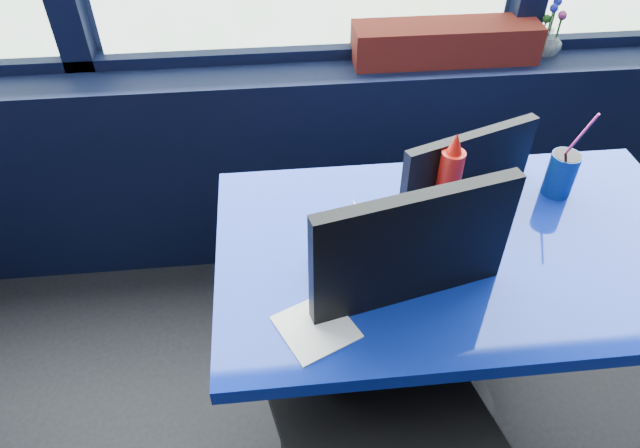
{
  "coord_description": "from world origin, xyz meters",
  "views": [
    {
      "loc": [
        -0.15,
        1.04,
        1.71
      ],
      "look_at": [
        -0.05,
        1.98,
        0.87
      ],
      "focal_mm": 32.0,
      "sensor_mm": 36.0,
      "label": 1
    }
  ],
  "objects_px": {
    "chair_near_back": "(454,221)",
    "flower_vase": "(550,39)",
    "near_table": "(452,294)",
    "planter_box": "(445,42)",
    "ketchup_bottle": "(450,176)",
    "soda_cup": "(561,173)",
    "food_basket": "(373,248)",
    "chair_near_front": "(398,385)"
  },
  "relations": [
    {
      "from": "flower_vase",
      "to": "food_basket",
      "type": "distance_m",
      "value": 1.2
    },
    {
      "from": "flower_vase",
      "to": "soda_cup",
      "type": "distance_m",
      "value": 0.75
    },
    {
      "from": "chair_near_front",
      "to": "food_basket",
      "type": "bearing_deg",
      "value": 82.51
    },
    {
      "from": "chair_near_back",
      "to": "soda_cup",
      "type": "bearing_deg",
      "value": 123.1
    },
    {
      "from": "chair_near_front",
      "to": "chair_near_back",
      "type": "relative_size",
      "value": 1.12
    },
    {
      "from": "food_basket",
      "to": "planter_box",
      "type": "bearing_deg",
      "value": 85.2
    },
    {
      "from": "near_table",
      "to": "chair_near_front",
      "type": "relative_size",
      "value": 1.16
    },
    {
      "from": "chair_near_back",
      "to": "flower_vase",
      "type": "height_order",
      "value": "flower_vase"
    },
    {
      "from": "ketchup_bottle",
      "to": "soda_cup",
      "type": "bearing_deg",
      "value": 4.89
    },
    {
      "from": "ketchup_bottle",
      "to": "soda_cup",
      "type": "relative_size",
      "value": 0.88
    },
    {
      "from": "planter_box",
      "to": "ketchup_bottle",
      "type": "distance_m",
      "value": 0.76
    },
    {
      "from": "flower_vase",
      "to": "soda_cup",
      "type": "relative_size",
      "value": 0.78
    },
    {
      "from": "chair_near_front",
      "to": "near_table",
      "type": "bearing_deg",
      "value": 39.79
    },
    {
      "from": "chair_near_back",
      "to": "food_basket",
      "type": "relative_size",
      "value": 3.05
    },
    {
      "from": "food_basket",
      "to": "near_table",
      "type": "bearing_deg",
      "value": 24.98
    },
    {
      "from": "chair_near_back",
      "to": "chair_near_front",
      "type": "bearing_deg",
      "value": 42.51
    },
    {
      "from": "chair_near_back",
      "to": "planter_box",
      "type": "distance_m",
      "value": 0.65
    },
    {
      "from": "near_table",
      "to": "planter_box",
      "type": "height_order",
      "value": "planter_box"
    },
    {
      "from": "near_table",
      "to": "chair_near_back",
      "type": "height_order",
      "value": "chair_near_back"
    },
    {
      "from": "planter_box",
      "to": "flower_vase",
      "type": "bearing_deg",
      "value": 0.39
    },
    {
      "from": "planter_box",
      "to": "food_basket",
      "type": "bearing_deg",
      "value": -113.94
    },
    {
      "from": "near_table",
      "to": "chair_near_back",
      "type": "bearing_deg",
      "value": 72.35
    },
    {
      "from": "near_table",
      "to": "ketchup_bottle",
      "type": "bearing_deg",
      "value": 93.54
    },
    {
      "from": "soda_cup",
      "to": "chair_near_back",
      "type": "bearing_deg",
      "value": 143.31
    },
    {
      "from": "ketchup_bottle",
      "to": "soda_cup",
      "type": "height_order",
      "value": "soda_cup"
    },
    {
      "from": "near_table",
      "to": "chair_near_front",
      "type": "height_order",
      "value": "chair_near_front"
    },
    {
      "from": "soda_cup",
      "to": "ketchup_bottle",
      "type": "bearing_deg",
      "value": -175.11
    },
    {
      "from": "chair_near_back",
      "to": "soda_cup",
      "type": "distance_m",
      "value": 0.38
    },
    {
      "from": "flower_vase",
      "to": "ketchup_bottle",
      "type": "distance_m",
      "value": 0.92
    },
    {
      "from": "soda_cup",
      "to": "near_table",
      "type": "bearing_deg",
      "value": -150.28
    },
    {
      "from": "near_table",
      "to": "flower_vase",
      "type": "distance_m",
      "value": 1.08
    },
    {
      "from": "planter_box",
      "to": "flower_vase",
      "type": "xyz_separation_m",
      "value": [
        0.38,
        0.0,
        -0.0
      ]
    },
    {
      "from": "near_table",
      "to": "chair_near_back",
      "type": "distance_m",
      "value": 0.34
    },
    {
      "from": "near_table",
      "to": "flower_vase",
      "type": "bearing_deg",
      "value": 57.75
    },
    {
      "from": "near_table",
      "to": "food_basket",
      "type": "distance_m",
      "value": 0.32
    },
    {
      "from": "chair_near_front",
      "to": "ketchup_bottle",
      "type": "bearing_deg",
      "value": 51.72
    },
    {
      "from": "near_table",
      "to": "chair_near_front",
      "type": "xyz_separation_m",
      "value": [
        -0.2,
        -0.27,
        0.03
      ]
    },
    {
      "from": "chair_near_front",
      "to": "food_basket",
      "type": "xyz_separation_m",
      "value": [
        -0.03,
        0.25,
        0.19
      ]
    },
    {
      "from": "chair_near_back",
      "to": "planter_box",
      "type": "bearing_deg",
      "value": -117.75
    },
    {
      "from": "flower_vase",
      "to": "ketchup_bottle",
      "type": "height_order",
      "value": "flower_vase"
    },
    {
      "from": "near_table",
      "to": "food_basket",
      "type": "height_order",
      "value": "food_basket"
    },
    {
      "from": "food_basket",
      "to": "soda_cup",
      "type": "height_order",
      "value": "soda_cup"
    }
  ]
}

